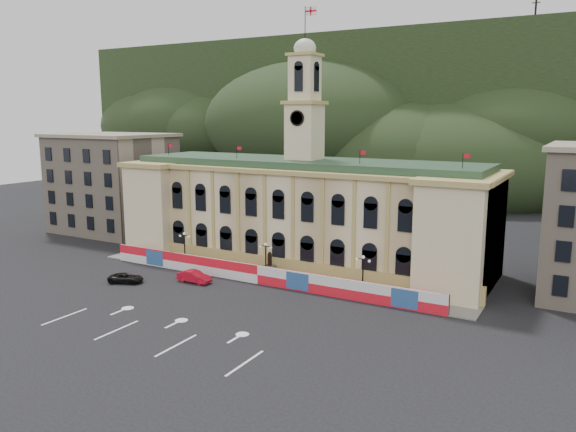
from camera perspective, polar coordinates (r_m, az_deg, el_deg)
The scene contains 13 objects.
ground at distance 63.53m, azimuth -10.48°, elevation -10.24°, with size 260.00×260.00×0.00m, color black.
lane_markings at distance 60.06m, azimuth -13.60°, elevation -11.59°, with size 26.00×10.00×0.02m, color white, non-canonical shape.
hill_ridge at distance 171.73m, azimuth 16.70°, elevation 8.94°, with size 230.00×80.00×64.00m.
city_hall at distance 83.78m, azimuth 1.53°, elevation 0.47°, with size 56.20×17.60×37.10m.
side_building_left at distance 112.47m, azimuth -17.39°, elevation 3.26°, with size 21.00×17.00×18.60m.
hoarding_fence at distance 74.63m, azimuth -3.01°, elevation -5.96°, with size 50.00×0.44×2.50m.
pavement at distance 77.17m, azimuth -1.96°, elevation -6.31°, with size 56.00×5.50×0.16m, color slate.
statue at distance 77.07m, azimuth -1.87°, elevation -5.48°, with size 1.40×1.40×3.72m.
lamp_left at distance 83.78m, azimuth -10.45°, elevation -3.03°, with size 1.96×0.44×5.15m.
lamp_center at distance 75.76m, azimuth -2.27°, elevation -4.28°, with size 1.96×0.44×5.15m.
lamp_right at distance 69.65m, azimuth 7.62°, elevation -5.66°, with size 1.96×0.44×5.15m.
red_sedan at distance 76.28m, azimuth -9.51°, elevation -6.09°, with size 4.82×1.78×1.58m, color #B10C1E.
black_suv at distance 78.17m, azimuth -16.14°, elevation -6.08°, with size 5.04×3.77×1.27m, color black.
Camera 1 is at (38.71, -45.31, 22.00)m, focal length 35.00 mm.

